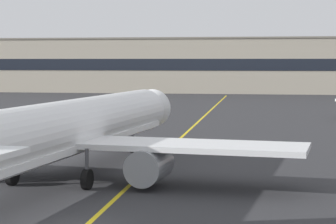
% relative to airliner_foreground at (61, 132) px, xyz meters
% --- Properties ---
extents(taxiway_centreline, '(1.80, 180.00, 0.01)m').
position_rel_airliner_foreground_xyz_m(taxiway_centreline, '(4.54, 18.79, -3.37)').
color(taxiway_centreline, yellow).
rests_on(taxiway_centreline, ground).
extents(airliner_foreground, '(32.34, 41.49, 11.65)m').
position_rel_airliner_foreground_xyz_m(airliner_foreground, '(0.00, 0.00, 0.00)').
color(airliner_foreground, white).
rests_on(airliner_foreground, ground).
extents(terminal_building, '(152.25, 12.40, 13.66)m').
position_rel_airliner_foreground_xyz_m(terminal_building, '(5.54, 121.59, 3.47)').
color(terminal_building, '#B2A893').
rests_on(terminal_building, ground).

